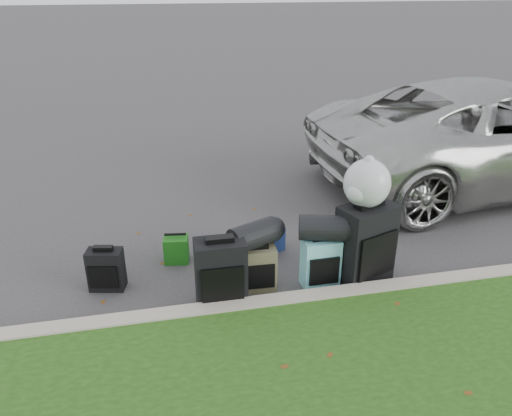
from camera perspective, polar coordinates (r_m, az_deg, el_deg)
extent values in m
plane|color=#383535|center=(5.77, 1.39, -5.70)|extent=(120.00, 120.00, 0.00)
cube|color=#9E937F|center=(4.92, 4.14, -10.75)|extent=(120.00, 0.18, 0.15)
imported|color=#B7B7B2|center=(8.47, 25.91, 7.72)|extent=(5.78, 2.92, 1.57)
cube|color=black|center=(5.35, -16.76, -6.74)|extent=(0.39, 0.26, 0.44)
cube|color=black|center=(4.84, -4.05, -7.47)|extent=(0.49, 0.30, 0.70)
cube|color=#44422D|center=(5.12, 0.32, -6.92)|extent=(0.35, 0.23, 0.48)
cube|color=#5BADB4|center=(5.19, 7.37, -6.22)|extent=(0.38, 0.23, 0.54)
cube|color=black|center=(5.28, 12.37, -4.06)|extent=(0.66, 0.52, 0.86)
cube|color=#1C6A17|center=(5.70, -9.09, -4.68)|extent=(0.29, 0.25, 0.30)
cube|color=navy|center=(5.86, 1.70, -3.54)|extent=(0.34, 0.31, 0.29)
cylinder|color=black|center=(4.95, -0.26, -3.13)|extent=(0.56, 0.45, 0.27)
cylinder|color=black|center=(5.01, 7.61, -2.25)|extent=(0.52, 0.38, 0.26)
sphere|color=silver|center=(5.01, 12.57, 2.77)|extent=(0.47, 0.47, 0.47)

